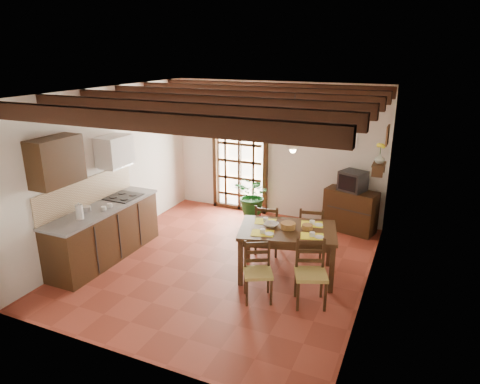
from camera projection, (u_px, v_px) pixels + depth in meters
The scene contains 25 objects.
ground_plane at pixel (225, 263), 7.13m from camera, with size 5.00×5.00×0.00m, color maroon.
room_shell at pixel (224, 158), 6.55m from camera, with size 4.52×5.02×2.81m.
ceiling_beams at pixel (223, 100), 6.27m from camera, with size 4.50×4.34×0.20m.
french_door at pixel (240, 158), 9.18m from camera, with size 1.26×0.11×2.32m.
kitchen_counter at pixel (105, 232), 7.20m from camera, with size 0.64×2.25×1.38m.
upper_cabinet at pixel (56, 161), 6.20m from camera, with size 0.35×0.80×0.70m, color #311E0F.
range_hood at pixel (115, 151), 7.31m from camera, with size 0.38×0.60×0.54m.
counter_items at pixel (105, 203), 7.12m from camera, with size 0.50×1.43×0.25m.
dining_table at pixel (288, 235), 6.56m from camera, with size 1.65×1.28×0.79m.
chair_near_left at pixel (258, 282), 6.04m from camera, with size 0.52×0.51×0.85m.
chair_near_right at pixel (310, 285), 5.93m from camera, with size 0.55×0.54×0.93m.
chair_far_left at pixel (268, 237), 7.44m from camera, with size 0.47×0.45×0.91m.
chair_far_right at pixel (310, 240), 7.33m from camera, with size 0.49×0.48×0.91m.
table_setting at pixel (288, 224), 6.50m from camera, with size 1.06×0.71×0.10m.
table_bowl at pixel (271, 225), 6.60m from camera, with size 0.22×0.22×0.05m, color white.
sideboard at pixel (350, 211), 8.30m from camera, with size 0.98×0.44×0.83m, color #311E0F.
crt_tv at pixel (353, 181), 8.11m from camera, with size 0.56×0.55×0.38m.
fuse_box at pixel (351, 140), 8.16m from camera, with size 0.25×0.03×0.32m, color white.
plant_pot at pixel (254, 218), 8.76m from camera, with size 0.39×0.39×0.24m, color maroon.
potted_plant at pixel (254, 197), 8.61m from camera, with size 1.93×1.65×2.15m, color #144C19.
wall_shelf at pixel (379, 167), 7.22m from camera, with size 0.20×0.42×0.20m.
shelf_vase at pixel (380, 159), 7.18m from camera, with size 0.15×0.15×0.15m, color #B2BFB2.
shelf_flowers at pixel (381, 146), 7.11m from camera, with size 0.14×0.14×0.36m.
framed_picture at pixel (387, 135), 7.02m from camera, with size 0.03×0.32×0.32m.
pendant_lamp at pixel (293, 145), 6.20m from camera, with size 0.36×0.36×0.84m.
Camera 1 is at (2.79, -5.74, 3.40)m, focal length 32.00 mm.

